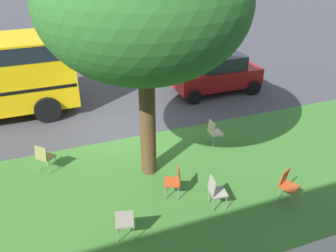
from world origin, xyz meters
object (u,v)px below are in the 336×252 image
street_tree (144,4)px  chair_5 (287,183)px  chair_1 (44,156)px  chair_2 (125,221)px  chair_4 (216,190)px  chair_0 (214,131)px  chair_3 (175,180)px  parked_car (217,73)px

street_tree → chair_5: bearing=140.0°
chair_1 → chair_5: (-5.77, 3.51, 0.00)m
chair_2 → chair_4: (-2.40, -0.26, 0.00)m
chair_4 → street_tree: bearing=-62.3°
chair_1 → chair_0: bearing=175.5°
chair_0 → chair_5: same height
chair_1 → chair_3: same height
parked_car → chair_4: bearing=62.4°
chair_4 → chair_5: (-1.86, 0.40, 0.00)m
chair_1 → parked_car: size_ratio=0.24×
chair_5 → parked_car: (-1.65, -7.10, 0.32)m
chair_0 → street_tree: bearing=14.6°
chair_5 → chair_3: bearing=-23.6°
chair_0 → chair_2: 4.77m
chair_0 → chair_5: bearing=99.5°
street_tree → chair_5: street_tree is taller
chair_4 → chair_5: size_ratio=1.00×
chair_2 → chair_4: size_ratio=1.00×
chair_2 → chair_5: (-4.26, 0.14, 0.00)m
chair_4 → parked_car: parked_car is taller
chair_1 → chair_4: (-3.91, 3.11, 0.00)m
street_tree → chair_4: street_tree is taller
chair_4 → parked_car: bearing=-117.6°
chair_2 → chair_3: (-1.60, -1.02, 0.00)m
chair_1 → chair_2: 3.70m
chair_3 → chair_4: same height
chair_0 → parked_car: parked_car is taller
chair_0 → chair_5: (-0.52, 3.10, 0.00)m
street_tree → parked_car: bearing=-134.8°
chair_5 → chair_0: bearing=-80.5°
street_tree → chair_5: 5.70m
street_tree → chair_0: size_ratio=7.53×
chair_0 → chair_1: bearing=-4.5°
chair_1 → chair_3: 3.90m
chair_1 → chair_2: same height
chair_1 → parked_car: parked_car is taller
chair_1 → parked_car: 8.24m
chair_0 → chair_3: bearing=42.2°
chair_1 → street_tree: bearing=159.7°
chair_0 → chair_3: size_ratio=1.00×
chair_2 → parked_car: bearing=-130.3°
chair_2 → chair_4: bearing=-173.8°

